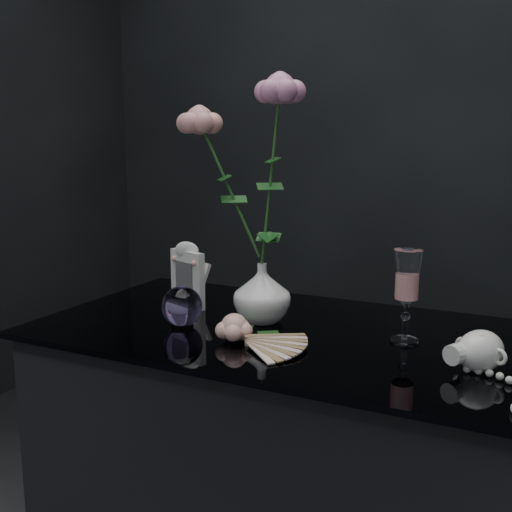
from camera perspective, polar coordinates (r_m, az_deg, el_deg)
The scene contains 9 objects.
table at distance 1.44m, azimuth 2.71°, elevation -21.55°, with size 1.05×0.58×0.76m.
vase at distance 1.30m, azimuth 0.57°, elevation -3.54°, with size 0.12×0.12×0.13m, color white.
wine_glass at distance 1.20m, azimuth 14.13°, elevation -3.75°, with size 0.06×0.06×0.18m, color white, non-canonical shape.
picture_frame at distance 1.44m, azimuth -6.54°, elevation -1.73°, with size 0.12×0.09×0.16m, color white, non-canonical shape.
paperweight at distance 1.29m, azimuth -7.07°, elevation -4.77°, with size 0.09×0.09×0.09m, color #A287DC, non-canonical shape.
paper_fan at distance 1.16m, azimuth -0.75°, elevation -7.99°, with size 0.23×0.18×0.02m, color beige, non-canonical shape.
loose_rose at distance 1.19m, azimuth -2.09°, elevation -6.79°, with size 0.12×0.16×0.06m, color #FFB4A4, non-canonical shape.
pearl_jar at distance 1.11m, azimuth 20.59°, elevation -8.29°, with size 0.25×0.26×0.07m, color white, non-canonical shape.
roses at distance 1.28m, azimuth -0.90°, elevation 8.48°, with size 0.25×0.13×0.45m.
Camera 1 is at (0.48, -1.07, 1.14)m, focal length 42.00 mm.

